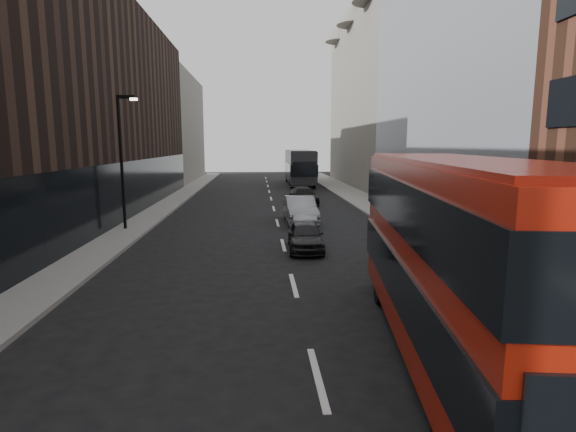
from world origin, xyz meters
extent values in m
cube|color=slate|center=(7.50, 25.00, 0.07)|extent=(3.00, 80.00, 0.15)
cube|color=slate|center=(-8.00, 25.00, 0.07)|extent=(2.00, 80.00, 0.15)
cube|color=#9FA4A9|center=(11.50, 21.00, 10.00)|extent=(5.00, 22.00, 20.00)
cube|color=silver|center=(9.15, 21.00, 1.90)|extent=(0.35, 21.00, 3.80)
cube|color=slate|center=(11.50, 44.00, 9.00)|extent=(5.00, 24.00, 18.00)
cone|color=slate|center=(9.50, 44.00, 19.50)|extent=(4.00, 4.00, 3.00)
cone|color=slate|center=(9.50, 52.00, 19.50)|extent=(4.00, 4.00, 3.00)
cube|color=black|center=(-11.50, 30.00, 7.00)|extent=(5.00, 24.00, 14.00)
cube|color=slate|center=(-11.50, 52.00, 6.50)|extent=(5.00, 20.00, 13.00)
cylinder|color=black|center=(-8.30, 18.00, 3.65)|extent=(0.16, 0.16, 7.00)
cube|color=black|center=(-7.90, 18.00, 7.05)|extent=(0.90, 0.15, 0.18)
cube|color=#FFF2CC|center=(-7.50, 18.00, 6.93)|extent=(0.35, 0.22, 0.12)
cube|color=#A4190A|center=(3.02, 2.61, 2.32)|extent=(3.77, 10.87, 3.87)
cube|color=black|center=(3.02, 2.61, 1.69)|extent=(3.90, 10.93, 1.06)
cube|color=black|center=(3.02, 2.61, 3.34)|extent=(3.90, 10.93, 1.06)
cube|color=black|center=(3.71, 7.92, 1.84)|extent=(2.05, 0.34, 1.35)
cube|color=#A4190A|center=(3.02, 2.61, 4.29)|extent=(3.62, 10.43, 0.12)
cylinder|color=black|center=(2.41, 6.12, 0.48)|extent=(0.41, 1.00, 0.97)
cylinder|color=black|center=(4.51, 5.85, 0.48)|extent=(0.41, 1.00, 0.97)
cube|color=black|center=(3.72, 45.43, 2.15)|extent=(2.95, 12.18, 3.42)
cube|color=black|center=(3.72, 45.43, 1.93)|extent=(3.07, 12.23, 1.21)
cube|color=black|center=(3.63, 39.33, 2.10)|extent=(2.35, 0.12, 1.54)
cube|color=black|center=(3.82, 51.52, 2.10)|extent=(2.35, 0.12, 1.54)
cube|color=black|center=(3.72, 45.43, 3.89)|extent=(2.83, 11.69, 0.12)
cylinder|color=black|center=(2.55, 49.33, 0.55)|extent=(0.35, 1.11, 1.10)
cylinder|color=black|center=(5.01, 49.29, 0.55)|extent=(0.35, 1.11, 1.10)
cylinder|color=black|center=(2.43, 41.56, 0.55)|extent=(0.35, 1.11, 1.10)
cylinder|color=black|center=(4.89, 41.52, 0.55)|extent=(0.35, 1.11, 1.10)
imported|color=black|center=(0.93, 13.03, 0.64)|extent=(1.67, 3.80, 1.28)
imported|color=gray|center=(1.33, 19.78, 0.79)|extent=(1.82, 4.86, 1.58)
imported|color=black|center=(2.41, 28.36, 0.64)|extent=(2.24, 4.60, 1.29)
camera|label=1|loc=(-1.17, -6.31, 4.64)|focal=28.00mm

